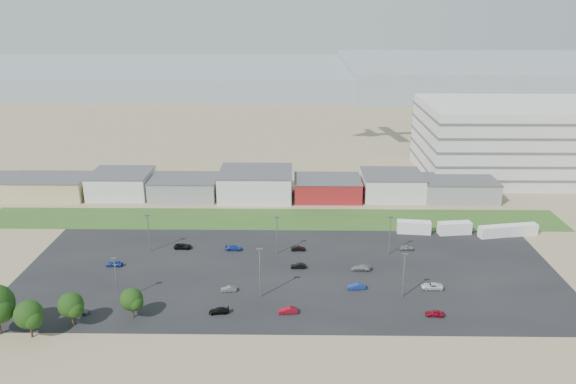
{
  "coord_description": "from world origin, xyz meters",
  "views": [
    {
      "loc": [
        6.21,
        -93.08,
        57.94
      ],
      "look_at": [
        4.59,
        22.0,
        18.31
      ],
      "focal_mm": 35.0,
      "sensor_mm": 36.0,
      "label": 1
    }
  ],
  "objects_px": {
    "parked_car_5": "(114,264)",
    "parked_car_7": "(298,266)",
    "parked_car_12": "(360,268)",
    "parked_car_13": "(288,310)",
    "parked_car_8": "(407,248)",
    "parked_car_9": "(183,246)",
    "parked_car_4": "(229,289)",
    "parked_car_6": "(234,248)",
    "parked_car_0": "(432,286)",
    "parked_car_1": "(356,286)",
    "parked_car_3": "(219,311)",
    "box_trailer_a": "(414,227)",
    "parked_car_2": "(435,313)",
    "parked_car_10": "(80,311)",
    "parked_car_11": "(298,249)"
  },
  "relations": [
    {
      "from": "parked_car_1",
      "to": "parked_car_8",
      "type": "bearing_deg",
      "value": 140.04
    },
    {
      "from": "parked_car_5",
      "to": "parked_car_7",
      "type": "height_order",
      "value": "parked_car_5"
    },
    {
      "from": "parked_car_7",
      "to": "parked_car_10",
      "type": "height_order",
      "value": "parked_car_7"
    },
    {
      "from": "parked_car_2",
      "to": "parked_car_10",
      "type": "xyz_separation_m",
      "value": [
        -68.8,
        -0.05,
        -0.06
      ]
    },
    {
      "from": "parked_car_8",
      "to": "parked_car_9",
      "type": "height_order",
      "value": "parked_car_9"
    },
    {
      "from": "parked_car_10",
      "to": "parked_car_13",
      "type": "bearing_deg",
      "value": -85.51
    },
    {
      "from": "parked_car_8",
      "to": "parked_car_13",
      "type": "xyz_separation_m",
      "value": [
        -28.58,
        -29.55,
        0.04
      ]
    },
    {
      "from": "parked_car_5",
      "to": "parked_car_10",
      "type": "relative_size",
      "value": 0.97
    },
    {
      "from": "parked_car_0",
      "to": "parked_car_8",
      "type": "relative_size",
      "value": 1.32
    },
    {
      "from": "parked_car_8",
      "to": "parked_car_13",
      "type": "bearing_deg",
      "value": 135.71
    },
    {
      "from": "parked_car_12",
      "to": "parked_car_13",
      "type": "relative_size",
      "value": 1.13
    },
    {
      "from": "parked_car_3",
      "to": "parked_car_12",
      "type": "distance_m",
      "value": 34.95
    },
    {
      "from": "parked_car_5",
      "to": "parked_car_9",
      "type": "height_order",
      "value": "parked_car_5"
    },
    {
      "from": "parked_car_4",
      "to": "parked_car_13",
      "type": "relative_size",
      "value": 0.87
    },
    {
      "from": "parked_car_9",
      "to": "parked_car_13",
      "type": "distance_m",
      "value": 39.53
    },
    {
      "from": "box_trailer_a",
      "to": "parked_car_9",
      "type": "relative_size",
      "value": 2.01
    },
    {
      "from": "parked_car_7",
      "to": "parked_car_10",
      "type": "xyz_separation_m",
      "value": [
        -42.55,
        -20.03,
        -0.02
      ]
    },
    {
      "from": "parked_car_5",
      "to": "parked_car_1",
      "type": "bearing_deg",
      "value": 80.74
    },
    {
      "from": "parked_car_12",
      "to": "parked_car_6",
      "type": "bearing_deg",
      "value": -104.41
    },
    {
      "from": "parked_car_7",
      "to": "parked_car_8",
      "type": "xyz_separation_m",
      "value": [
        26.47,
        10.2,
        0.02
      ]
    },
    {
      "from": "parked_car_1",
      "to": "parked_car_3",
      "type": "distance_m",
      "value": 29.51
    },
    {
      "from": "parked_car_0",
      "to": "parked_car_12",
      "type": "distance_m",
      "value": 16.46
    },
    {
      "from": "parked_car_10",
      "to": "parked_car_11",
      "type": "relative_size",
      "value": 1.11
    },
    {
      "from": "parked_car_5",
      "to": "parked_car_7",
      "type": "xyz_separation_m",
      "value": [
        42.17,
        -0.48,
        -0.06
      ]
    },
    {
      "from": "parked_car_4",
      "to": "parked_car_7",
      "type": "distance_m",
      "value": 18.17
    },
    {
      "from": "parked_car_5",
      "to": "parked_car_6",
      "type": "relative_size",
      "value": 0.9
    },
    {
      "from": "parked_car_8",
      "to": "parked_car_4",
      "type": "bearing_deg",
      "value": 116.86
    },
    {
      "from": "parked_car_7",
      "to": "parked_car_12",
      "type": "distance_m",
      "value": 14.03
    },
    {
      "from": "parked_car_6",
      "to": "parked_car_0",
      "type": "bearing_deg",
      "value": -111.72
    },
    {
      "from": "parked_car_8",
      "to": "parked_car_13",
      "type": "relative_size",
      "value": 0.9
    },
    {
      "from": "parked_car_9",
      "to": "parked_car_11",
      "type": "distance_m",
      "value": 28.29
    },
    {
      "from": "parked_car_0",
      "to": "parked_car_2",
      "type": "distance_m",
      "value": 10.97
    },
    {
      "from": "box_trailer_a",
      "to": "parked_car_2",
      "type": "xyz_separation_m",
      "value": [
        -3.99,
        -40.83,
        -1.0
      ]
    },
    {
      "from": "parked_car_2",
      "to": "parked_car_4",
      "type": "bearing_deg",
      "value": -97.62
    },
    {
      "from": "parked_car_3",
      "to": "parked_car_4",
      "type": "height_order",
      "value": "parked_car_3"
    },
    {
      "from": "parked_car_4",
      "to": "parked_car_6",
      "type": "bearing_deg",
      "value": 176.0
    },
    {
      "from": "box_trailer_a",
      "to": "parked_car_6",
      "type": "distance_m",
      "value": 47.31
    },
    {
      "from": "parked_car_2",
      "to": "parked_car_13",
      "type": "relative_size",
      "value": 0.93
    },
    {
      "from": "parked_car_9",
      "to": "parked_car_11",
      "type": "relative_size",
      "value": 1.25
    },
    {
      "from": "parked_car_3",
      "to": "parked_car_6",
      "type": "height_order",
      "value": "parked_car_6"
    },
    {
      "from": "parked_car_10",
      "to": "parked_car_12",
      "type": "bearing_deg",
      "value": -67.73
    },
    {
      "from": "parked_car_1",
      "to": "parked_car_12",
      "type": "xyz_separation_m",
      "value": [
        1.77,
        8.66,
        -0.01
      ]
    },
    {
      "from": "parked_car_11",
      "to": "parked_car_0",
      "type": "bearing_deg",
      "value": -125.72
    },
    {
      "from": "parked_car_5",
      "to": "parked_car_4",
      "type": "bearing_deg",
      "value": 68.85
    },
    {
      "from": "parked_car_1",
      "to": "parked_car_3",
      "type": "height_order",
      "value": "parked_car_1"
    },
    {
      "from": "parked_car_12",
      "to": "parked_car_13",
      "type": "height_order",
      "value": "parked_car_13"
    },
    {
      "from": "parked_car_6",
      "to": "parked_car_1",
      "type": "bearing_deg",
      "value": -122.92
    },
    {
      "from": "parked_car_0",
      "to": "parked_car_9",
      "type": "bearing_deg",
      "value": -105.58
    },
    {
      "from": "parked_car_5",
      "to": "parked_car_6",
      "type": "xyz_separation_m",
      "value": [
        26.49,
        9.07,
        -0.03
      ]
    },
    {
      "from": "parked_car_4",
      "to": "parked_car_2",
      "type": "bearing_deg",
      "value": 70.31
    }
  ]
}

